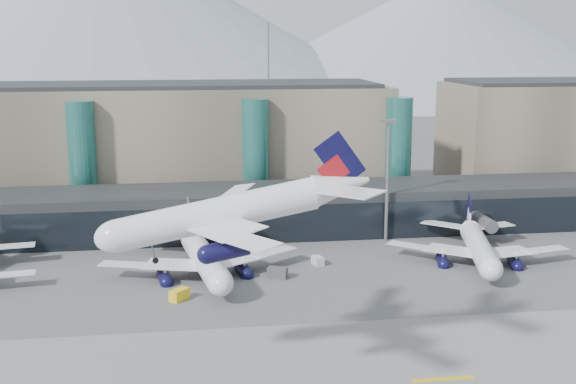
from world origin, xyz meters
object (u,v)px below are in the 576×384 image
object	(u,v)px
lightmast_mid	(387,173)
hero_jet	(245,201)
veh_h	(179,295)
veh_c	(277,273)
jet_parked_mid	(201,247)
jet_parked_right	(477,237)
veh_g	(318,261)
veh_d	(471,246)

from	to	relation	value
lightmast_mid	hero_jet	bearing A→B (deg)	-119.35
lightmast_mid	veh_h	size ratio (longest dim) A/B	7.75
veh_c	veh_h	world-z (taller)	veh_c
lightmast_mid	jet_parked_mid	bearing A→B (deg)	-158.43
jet_parked_right	veh_h	world-z (taller)	jet_parked_right
jet_parked_mid	veh_g	size ratio (longest dim) A/B	14.05
jet_parked_mid	veh_g	bearing A→B (deg)	-96.96
lightmast_mid	jet_parked_mid	distance (m)	43.16
jet_parked_mid	lightmast_mid	bearing A→B (deg)	-77.52
veh_c	veh_g	world-z (taller)	veh_c
hero_jet	jet_parked_mid	bearing A→B (deg)	95.75
veh_c	jet_parked_right	bearing A→B (deg)	30.69
jet_parked_mid	veh_d	distance (m)	54.83
lightmast_mid	jet_parked_mid	world-z (taller)	lightmast_mid
veh_d	veh_g	world-z (taller)	veh_g
veh_c	veh_h	distance (m)	19.37
veh_d	veh_g	bearing A→B (deg)	114.54
veh_g	veh_h	bearing A→B (deg)	-72.74
lightmast_mid	hero_jet	distance (m)	71.04
jet_parked_mid	jet_parked_right	xyz separation A→B (m)	(52.75, -0.12, -0.27)
veh_d	veh_h	bearing A→B (deg)	124.71
lightmast_mid	veh_d	xyz separation A→B (m)	(15.23, -9.22, -13.68)
lightmast_mid	veh_h	world-z (taller)	lightmast_mid
jet_parked_right	veh_c	xyz separation A→B (m)	(-39.36, -5.59, -3.45)
hero_jet	jet_parked_mid	world-z (taller)	hero_jet
jet_parked_mid	veh_h	world-z (taller)	jet_parked_mid
veh_d	veh_g	xyz separation A→B (m)	(-32.48, -5.42, 0.05)
jet_parked_mid	hero_jet	bearing A→B (deg)	176.56
jet_parked_mid	veh_h	xyz separation A→B (m)	(-3.85, -14.54, -3.77)
veh_g	jet_parked_right	bearing A→B (deg)	74.68
jet_parked_mid	veh_g	distance (m)	22.21
veh_d	lightmast_mid	bearing A→B (deg)	73.87
jet_parked_mid	veh_h	bearing A→B (deg)	156.08
veh_c	veh_h	bearing A→B (deg)	-130.25
jet_parked_mid	veh_c	xyz separation A→B (m)	(13.38, -5.70, -3.73)
jet_parked_right	veh_g	world-z (taller)	jet_parked_right
lightmast_mid	veh_d	bearing A→B (deg)	-31.19
jet_parked_mid	jet_parked_right	size ratio (longest dim) A/B	1.05
veh_d	jet_parked_right	bearing A→B (deg)	-178.92
hero_jet	veh_h	world-z (taller)	hero_jet
jet_parked_right	veh_d	xyz separation A→B (m)	(1.58, 6.35, -3.67)
veh_h	veh_d	bearing A→B (deg)	-28.94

